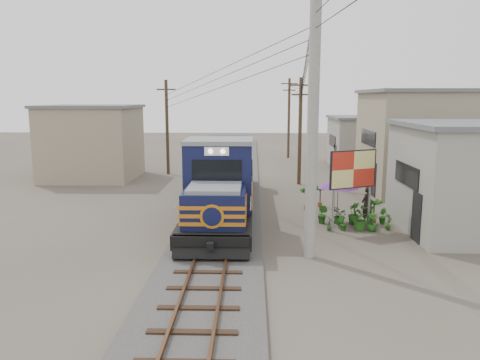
{
  "coord_description": "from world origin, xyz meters",
  "views": [
    {
      "loc": [
        1.45,
        -16.83,
        5.71
      ],
      "look_at": [
        0.87,
        3.04,
        2.2
      ],
      "focal_mm": 35.0,
      "sensor_mm": 36.0,
      "label": 1
    }
  ],
  "objects_px": {
    "locomotive": "(224,179)",
    "billboard": "(353,171)",
    "market_umbrella": "(338,183)",
    "vendor": "(367,205)"
  },
  "relations": [
    {
      "from": "locomotive",
      "to": "vendor",
      "type": "bearing_deg",
      "value": -17.72
    },
    {
      "from": "billboard",
      "to": "vendor",
      "type": "xyz_separation_m",
      "value": [
        0.91,
        1.05,
        -1.72
      ]
    },
    {
      "from": "vendor",
      "to": "locomotive",
      "type": "bearing_deg",
      "value": -61.99
    },
    {
      "from": "locomotive",
      "to": "billboard",
      "type": "xyz_separation_m",
      "value": [
        5.73,
        -3.17,
        0.9
      ]
    },
    {
      "from": "locomotive",
      "to": "billboard",
      "type": "relative_size",
      "value": 4.44
    },
    {
      "from": "locomotive",
      "to": "market_umbrella",
      "type": "bearing_deg",
      "value": -20.83
    },
    {
      "from": "billboard",
      "to": "vendor",
      "type": "relative_size",
      "value": 2.01
    },
    {
      "from": "vendor",
      "to": "market_umbrella",
      "type": "bearing_deg",
      "value": -48.4
    },
    {
      "from": "locomotive",
      "to": "vendor",
      "type": "relative_size",
      "value": 8.91
    },
    {
      "from": "locomotive",
      "to": "market_umbrella",
      "type": "height_order",
      "value": "locomotive"
    }
  ]
}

